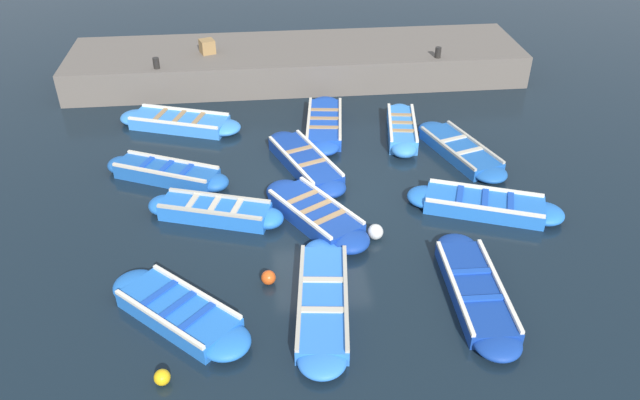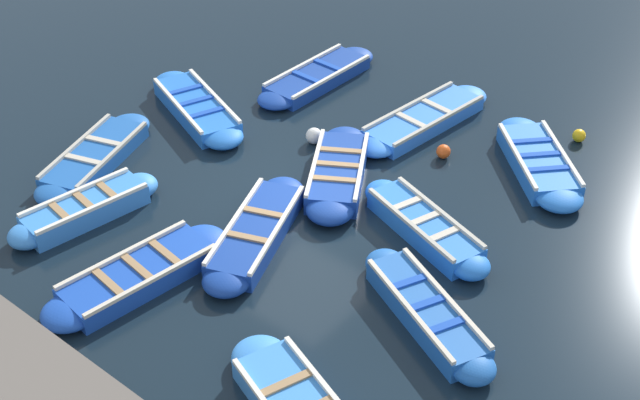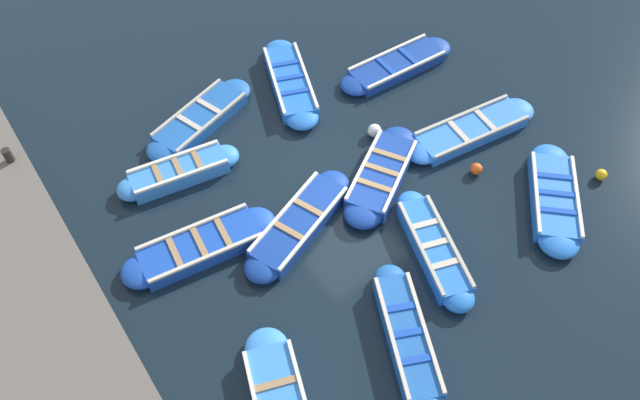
{
  "view_description": "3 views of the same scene",
  "coord_description": "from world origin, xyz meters",
  "px_view_note": "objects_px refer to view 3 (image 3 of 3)",
  "views": [
    {
      "loc": [
        -12.8,
        1.33,
        8.68
      ],
      "look_at": [
        -0.55,
        0.07,
        0.4
      ],
      "focal_mm": 35.0,
      "sensor_mm": 36.0,
      "label": 1
    },
    {
      "loc": [
        10.87,
        9.4,
        10.4
      ],
      "look_at": [
        0.39,
        0.75,
        0.46
      ],
      "focal_mm": 50.0,
      "sensor_mm": 36.0,
      "label": 2
    },
    {
      "loc": [
        6.02,
        7.33,
        12.11
      ],
      "look_at": [
        0.85,
        -0.04,
        0.19
      ],
      "focal_mm": 35.0,
      "sensor_mm": 36.0,
      "label": 3
    }
  ],
  "objects_px": {
    "boat_near_quay": "(290,83)",
    "boat_far_corner": "(397,66)",
    "bollard_north": "(8,155)",
    "boat_centre": "(200,119)",
    "boat_bow_out": "(554,198)",
    "boat_alongside": "(407,337)",
    "boat_tucked": "(471,130)",
    "boat_stern_in": "(381,175)",
    "boat_drifting": "(201,247)",
    "boat_end_of_row": "(434,248)",
    "boat_outer_right": "(179,172)",
    "buoy_orange_near": "(601,175)",
    "buoy_white_drifting": "(476,169)",
    "buoy_yellow_far": "(374,131)",
    "boat_outer_left": "(299,224)"
  },
  "relations": [
    {
      "from": "boat_outer_right",
      "to": "boat_tucked",
      "type": "bearing_deg",
      "value": 156.16
    },
    {
      "from": "boat_end_of_row",
      "to": "boat_alongside",
      "type": "bearing_deg",
      "value": 34.96
    },
    {
      "from": "boat_centre",
      "to": "boat_end_of_row",
      "type": "bearing_deg",
      "value": 109.46
    },
    {
      "from": "bollard_north",
      "to": "buoy_white_drifting",
      "type": "relative_size",
      "value": 1.15
    },
    {
      "from": "boat_near_quay",
      "to": "boat_far_corner",
      "type": "bearing_deg",
      "value": 158.76
    },
    {
      "from": "boat_end_of_row",
      "to": "boat_stern_in",
      "type": "height_order",
      "value": "boat_stern_in"
    },
    {
      "from": "boat_tucked",
      "to": "boat_near_quay",
      "type": "bearing_deg",
      "value": -55.59
    },
    {
      "from": "boat_outer_right",
      "to": "buoy_white_drifting",
      "type": "relative_size",
      "value": 10.53
    },
    {
      "from": "boat_centre",
      "to": "boat_stern_in",
      "type": "bearing_deg",
      "value": 122.23
    },
    {
      "from": "boat_outer_left",
      "to": "buoy_white_drifting",
      "type": "height_order",
      "value": "boat_outer_left"
    },
    {
      "from": "boat_end_of_row",
      "to": "boat_outer_right",
      "type": "height_order",
      "value": "boat_outer_right"
    },
    {
      "from": "bollard_north",
      "to": "boat_centre",
      "type": "bearing_deg",
      "value": 174.23
    },
    {
      "from": "boat_centre",
      "to": "boat_alongside",
      "type": "bearing_deg",
      "value": 93.41
    },
    {
      "from": "bollard_north",
      "to": "boat_end_of_row",
      "type": "bearing_deg",
      "value": 134.17
    },
    {
      "from": "boat_drifting",
      "to": "boat_stern_in",
      "type": "bearing_deg",
      "value": 171.13
    },
    {
      "from": "boat_bow_out",
      "to": "boat_drifting",
      "type": "bearing_deg",
      "value": -25.65
    },
    {
      "from": "boat_centre",
      "to": "boat_outer_right",
      "type": "distance_m",
      "value": 1.91
    },
    {
      "from": "boat_centre",
      "to": "boat_outer_right",
      "type": "height_order",
      "value": "boat_outer_right"
    },
    {
      "from": "boat_outer_left",
      "to": "buoy_white_drifting",
      "type": "xyz_separation_m",
      "value": [
        -4.57,
        1.14,
        -0.03
      ]
    },
    {
      "from": "boat_outer_right",
      "to": "buoy_orange_near",
      "type": "height_order",
      "value": "boat_outer_right"
    },
    {
      "from": "boat_bow_out",
      "to": "boat_outer_right",
      "type": "bearing_deg",
      "value": -39.97
    },
    {
      "from": "boat_stern_in",
      "to": "boat_bow_out",
      "type": "distance_m",
      "value": 4.17
    },
    {
      "from": "boat_alongside",
      "to": "boat_tucked",
      "type": "xyz_separation_m",
      "value": [
        -5.15,
        -3.55,
        -0.04
      ]
    },
    {
      "from": "boat_bow_out",
      "to": "boat_far_corner",
      "type": "distance_m",
      "value": 5.9
    },
    {
      "from": "boat_outer_left",
      "to": "boat_stern_in",
      "type": "bearing_deg",
      "value": -179.12
    },
    {
      "from": "boat_stern_in",
      "to": "buoy_orange_near",
      "type": "distance_m",
      "value": 5.47
    },
    {
      "from": "boat_far_corner",
      "to": "buoy_yellow_far",
      "type": "height_order",
      "value": "boat_far_corner"
    },
    {
      "from": "boat_far_corner",
      "to": "buoy_orange_near",
      "type": "relative_size",
      "value": 13.12
    },
    {
      "from": "boat_near_quay",
      "to": "buoy_yellow_far",
      "type": "bearing_deg",
      "value": 105.79
    },
    {
      "from": "boat_outer_left",
      "to": "buoy_white_drifting",
      "type": "distance_m",
      "value": 4.71
    },
    {
      "from": "boat_bow_out",
      "to": "boat_alongside",
      "type": "distance_m",
      "value": 5.27
    },
    {
      "from": "boat_drifting",
      "to": "boat_bow_out",
      "type": "bearing_deg",
      "value": 154.35
    },
    {
      "from": "boat_end_of_row",
      "to": "boat_drifting",
      "type": "distance_m",
      "value": 5.29
    },
    {
      "from": "boat_bow_out",
      "to": "boat_tucked",
      "type": "height_order",
      "value": "boat_bow_out"
    },
    {
      "from": "boat_drifting",
      "to": "boat_alongside",
      "type": "xyz_separation_m",
      "value": [
        -2.42,
        4.4,
        0.02
      ]
    },
    {
      "from": "boat_bow_out",
      "to": "buoy_yellow_far",
      "type": "bearing_deg",
      "value": -62.92
    },
    {
      "from": "boat_tucked",
      "to": "buoy_yellow_far",
      "type": "relative_size",
      "value": 11.28
    },
    {
      "from": "boat_stern_in",
      "to": "bollard_north",
      "type": "distance_m",
      "value": 8.79
    },
    {
      "from": "boat_alongside",
      "to": "buoy_yellow_far",
      "type": "xyz_separation_m",
      "value": [
        -3.05,
        -4.97,
        -0.02
      ]
    },
    {
      "from": "boat_centre",
      "to": "boat_tucked",
      "type": "bearing_deg",
      "value": 141.69
    },
    {
      "from": "boat_centre",
      "to": "bollard_north",
      "type": "bearing_deg",
      "value": -5.77
    },
    {
      "from": "buoy_yellow_far",
      "to": "boat_end_of_row",
      "type": "bearing_deg",
      "value": 72.34
    },
    {
      "from": "boat_end_of_row",
      "to": "boat_far_corner",
      "type": "xyz_separation_m",
      "value": [
        -3.29,
        -5.33,
        -0.04
      ]
    },
    {
      "from": "boat_stern_in",
      "to": "boat_drifting",
      "type": "distance_m",
      "value": 4.72
    },
    {
      "from": "boat_centre",
      "to": "boat_outer_left",
      "type": "xyz_separation_m",
      "value": [
        -0.25,
        4.36,
        0.02
      ]
    },
    {
      "from": "boat_stern_in",
      "to": "boat_centre",
      "type": "relative_size",
      "value": 0.92
    },
    {
      "from": "buoy_yellow_far",
      "to": "boat_outer_right",
      "type": "bearing_deg",
      "value": -18.76
    },
    {
      "from": "boat_tucked",
      "to": "bollard_north",
      "type": "distance_m",
      "value": 11.38
    },
    {
      "from": "boat_stern_in",
      "to": "boat_drifting",
      "type": "relative_size",
      "value": 0.91
    },
    {
      "from": "boat_near_quay",
      "to": "buoy_orange_near",
      "type": "xyz_separation_m",
      "value": [
        -4.5,
        7.2,
        -0.04
      ]
    }
  ]
}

